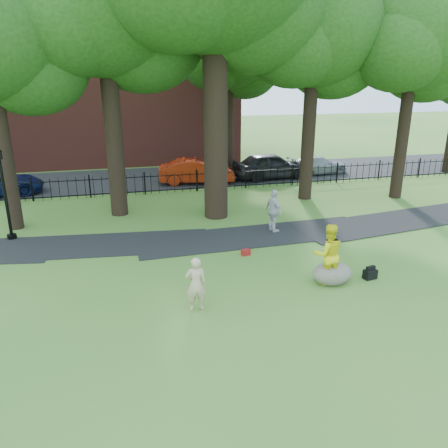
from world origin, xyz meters
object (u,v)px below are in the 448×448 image
object	(u,v)px
lamppost	(5,196)
woman	(196,284)
red_sedan	(196,171)
boulder	(332,272)
man	(328,254)

from	to	relation	value
lamppost	woman	bearing A→B (deg)	-52.81
lamppost	red_sedan	xyz separation A→B (m)	(9.29, 7.95, -1.08)
boulder	red_sedan	xyz separation A→B (m)	(-1.71, 14.83, 0.40)
boulder	man	bearing A→B (deg)	176.22
man	lamppost	size ratio (longest dim) A/B	0.54
red_sedan	woman	bearing A→B (deg)	176.32
woman	red_sedan	size ratio (longest dim) A/B	0.35
lamppost	red_sedan	distance (m)	12.27
woman	boulder	distance (m)	4.70
man	lamppost	bearing A→B (deg)	-24.12
lamppost	red_sedan	size ratio (longest dim) A/B	0.81
woman	lamppost	world-z (taller)	lamppost
woman	lamppost	distance (m)	9.92
boulder	lamppost	distance (m)	13.06
woman	man	world-z (taller)	man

